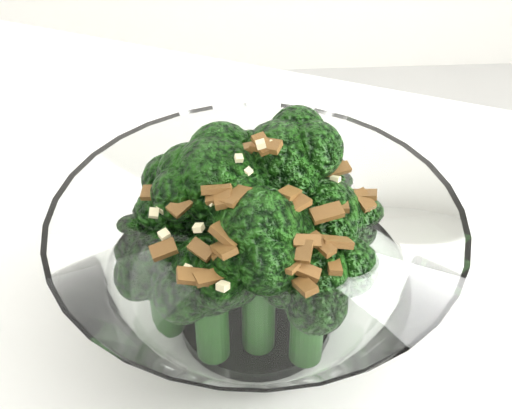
{
  "coord_description": "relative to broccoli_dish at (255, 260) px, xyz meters",
  "views": [
    {
      "loc": [
        0.02,
        -0.2,
        1.15
      ],
      "look_at": [
        0.04,
        0.14,
        0.85
      ],
      "focal_mm": 55.0,
      "sensor_mm": 36.0,
      "label": 1
    }
  ],
  "objects": [
    {
      "name": "broccoli_dish",
      "position": [
        0.0,
        0.0,
        0.0
      ],
      "size": [
        0.25,
        0.25,
        0.15
      ],
      "color": "white",
      "rests_on": "table"
    }
  ]
}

